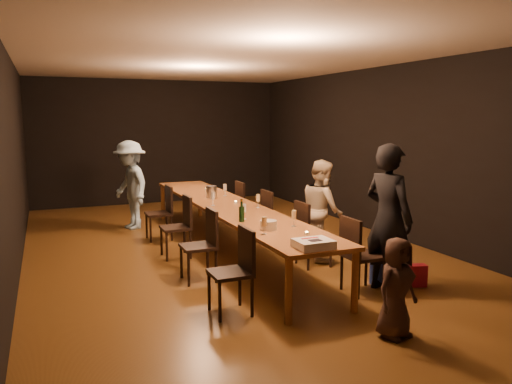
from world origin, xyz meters
name	(u,v)px	position (x,y,z in m)	size (l,w,h in m)	color
ground	(229,251)	(0.00, 0.00, 0.00)	(10.00, 10.00, 0.00)	#4C2E13
room_shell	(228,119)	(0.00, 0.00, 2.08)	(6.04, 10.04, 3.02)	black
table	(228,208)	(0.00, 0.00, 0.70)	(0.90, 6.00, 0.75)	brown
chair_right_0	(363,255)	(0.85, -2.40, 0.47)	(0.42, 0.42, 0.93)	black
chair_right_1	(314,234)	(0.85, -1.20, 0.47)	(0.42, 0.42, 0.93)	black
chair_right_2	(277,218)	(0.85, 0.00, 0.47)	(0.42, 0.42, 0.93)	black
chair_right_3	(250,206)	(0.85, 1.20, 0.47)	(0.42, 0.42, 0.93)	black
chair_left_0	(230,272)	(-0.85, -2.40, 0.47)	(0.42, 0.42, 0.93)	black
chair_left_1	(198,246)	(-0.85, -1.20, 0.47)	(0.42, 0.42, 0.93)	black
chair_left_2	(175,227)	(-0.85, 0.00, 0.47)	(0.42, 0.42, 0.93)	black
chair_left_3	(159,213)	(-0.85, 1.20, 0.47)	(0.42, 0.42, 0.93)	black
woman_birthday	(388,218)	(1.15, -2.47, 0.90)	(0.66, 0.43, 1.80)	black
woman_tan	(322,209)	(1.15, -0.91, 0.74)	(0.72, 0.56, 1.49)	beige
man_blue	(130,185)	(-1.15, 2.24, 0.84)	(1.08, 0.62, 1.67)	#86AED0
child	(396,288)	(0.42, -3.56, 0.49)	(0.48, 0.31, 0.98)	#3C2821
gift_bag_red	(417,275)	(1.61, -2.48, 0.14)	(0.23, 0.13, 0.28)	#BC1C3A
gift_bag_blue	(381,271)	(1.25, -2.22, 0.16)	(0.25, 0.17, 0.31)	#2842AE
birthday_cake	(313,244)	(-0.07, -2.81, 0.79)	(0.39, 0.31, 0.09)	white
plate_stack	(268,225)	(-0.16, -1.86, 0.81)	(0.21, 0.21, 0.12)	silver
champagne_bottle	(242,210)	(-0.28, -1.29, 0.90)	(0.07, 0.07, 0.30)	black
ice_bucket	(211,192)	(-0.04, 0.73, 0.85)	(0.18, 0.18, 0.20)	silver
wineglass_0	(264,226)	(-0.30, -2.05, 0.85)	(0.06, 0.06, 0.21)	beige
wineglass_1	(294,218)	(0.22, -1.81, 0.85)	(0.06, 0.06, 0.21)	beige
wineglass_2	(244,212)	(-0.19, -1.15, 0.85)	(0.06, 0.06, 0.21)	silver
wineglass_3	(258,201)	(0.32, -0.44, 0.85)	(0.06, 0.06, 0.21)	beige
wineglass_4	(213,199)	(-0.25, 0.00, 0.85)	(0.06, 0.06, 0.21)	silver
wineglass_5	(225,190)	(0.24, 0.84, 0.85)	(0.06, 0.06, 0.21)	silver
tealight_near	(307,233)	(0.15, -2.26, 0.77)	(0.05, 0.05, 0.03)	#B2B7B2
tealight_mid	(236,202)	(0.15, 0.07, 0.77)	(0.05, 0.05, 0.03)	#B2B7B2
tealight_far	(206,189)	(0.15, 1.63, 0.77)	(0.05, 0.05, 0.03)	#B2B7B2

